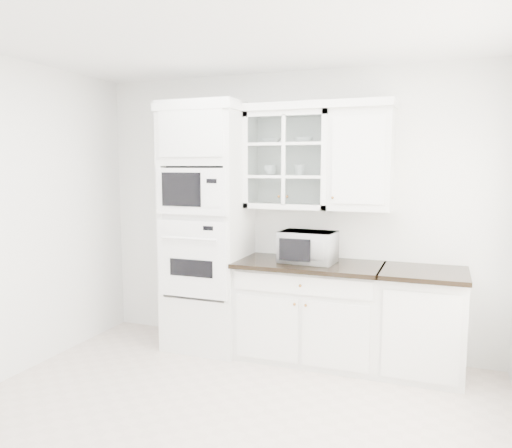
% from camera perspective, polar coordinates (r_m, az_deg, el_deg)
% --- Properties ---
extents(ground, '(4.00, 3.50, 0.01)m').
position_cam_1_polar(ground, '(3.73, -4.58, -22.12)').
color(ground, beige).
rests_on(ground, ground).
extents(room_shell, '(4.00, 3.50, 2.70)m').
position_cam_1_polar(room_shell, '(3.66, -1.96, 6.33)').
color(room_shell, white).
rests_on(room_shell, ground).
extents(oven_column, '(0.76, 0.68, 2.40)m').
position_cam_1_polar(oven_column, '(4.91, -5.60, -0.38)').
color(oven_column, white).
rests_on(oven_column, ground).
extents(base_cabinet_run, '(1.32, 0.67, 0.92)m').
position_cam_1_polar(base_cabinet_run, '(4.74, 6.10, -9.77)').
color(base_cabinet_run, white).
rests_on(base_cabinet_run, ground).
extents(extra_base_cabinet, '(0.72, 0.67, 0.92)m').
position_cam_1_polar(extra_base_cabinet, '(4.60, 18.45, -10.58)').
color(extra_base_cabinet, white).
rests_on(extra_base_cabinet, ground).
extents(upper_cabinet_glass, '(0.80, 0.33, 0.90)m').
position_cam_1_polar(upper_cabinet_glass, '(4.74, 3.78, 7.26)').
color(upper_cabinet_glass, white).
rests_on(upper_cabinet_glass, room_shell).
extents(upper_cabinet_solid, '(0.55, 0.33, 0.90)m').
position_cam_1_polar(upper_cabinet_solid, '(4.59, 11.93, 7.15)').
color(upper_cabinet_solid, white).
rests_on(upper_cabinet_solid, room_shell).
extents(crown_molding, '(2.14, 0.38, 0.07)m').
position_cam_1_polar(crown_molding, '(4.78, 2.50, 13.10)').
color(crown_molding, white).
rests_on(crown_molding, room_shell).
extents(countertop_microwave, '(0.52, 0.44, 0.29)m').
position_cam_1_polar(countertop_microwave, '(4.60, 6.01, -2.58)').
color(countertop_microwave, white).
rests_on(countertop_microwave, base_cabinet_run).
extents(bowl_a, '(0.23, 0.23, 0.05)m').
position_cam_1_polar(bowl_a, '(4.80, 1.75, 9.46)').
color(bowl_a, white).
rests_on(bowl_a, upper_cabinet_glass).
extents(bowl_b, '(0.17, 0.17, 0.05)m').
position_cam_1_polar(bowl_b, '(4.73, 5.43, 9.52)').
color(bowl_b, white).
rests_on(bowl_b, upper_cabinet_glass).
extents(cup_a, '(0.13, 0.13, 0.09)m').
position_cam_1_polar(cup_a, '(4.78, 1.67, 6.16)').
color(cup_a, white).
rests_on(cup_a, upper_cabinet_glass).
extents(cup_b, '(0.12, 0.12, 0.10)m').
position_cam_1_polar(cup_b, '(4.72, 5.00, 6.17)').
color(cup_b, white).
rests_on(cup_b, upper_cabinet_glass).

